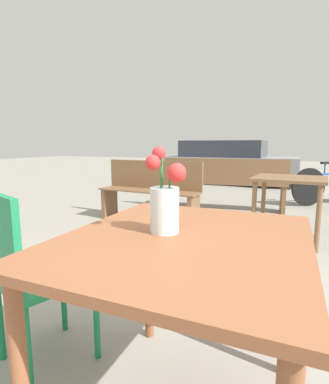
% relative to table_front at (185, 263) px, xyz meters
% --- Properties ---
extents(table_front, '(0.87, 1.01, 0.76)m').
position_rel_table_front_xyz_m(table_front, '(0.00, 0.00, 0.00)').
color(table_front, brown).
rests_on(table_front, ground_plane).
extents(flower_vase, '(0.16, 0.14, 0.32)m').
position_rel_table_front_xyz_m(flower_vase, '(-0.09, 0.01, 0.21)').
color(flower_vase, silver).
rests_on(flower_vase, table_front).
extents(cafe_chair, '(0.51, 0.51, 0.88)m').
position_rel_table_front_xyz_m(cafe_chair, '(-0.77, -0.04, -0.15)').
color(cafe_chair, '#197A47').
rests_on(cafe_chair, ground_plane).
extents(bench_middle, '(1.47, 0.38, 0.85)m').
position_rel_table_front_xyz_m(bench_middle, '(-1.59, 2.72, -0.20)').
color(bench_middle, brown).
rests_on(bench_middle, ground_plane).
extents(bench_far, '(2.00, 0.66, 0.85)m').
position_rel_table_front_xyz_m(bench_far, '(-0.84, 3.86, -0.18)').
color(bench_far, brown).
rests_on(bench_far, ground_plane).
extents(table_back, '(0.77, 0.73, 0.72)m').
position_rel_table_front_xyz_m(table_back, '(0.21, 2.59, -0.06)').
color(table_back, brown).
rests_on(table_back, ground_plane).
extents(parked_car, '(4.02, 1.89, 1.18)m').
position_rel_table_front_xyz_m(parked_car, '(-1.79, 7.52, -0.09)').
color(parked_car, gray).
rests_on(parked_car, ground_plane).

